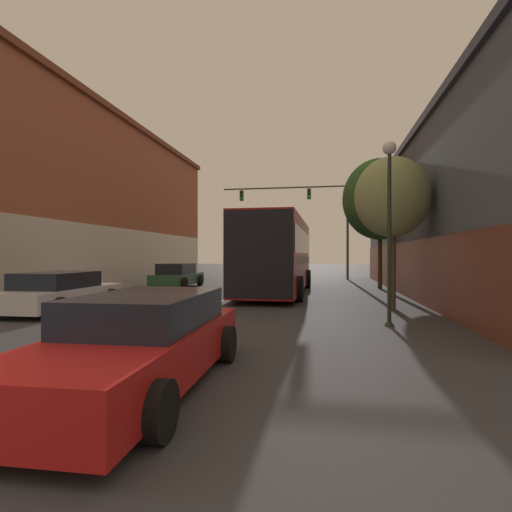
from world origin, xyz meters
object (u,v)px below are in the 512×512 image
(parked_car_left_mid, at_px, (60,292))
(street_tree_near, at_px, (392,198))
(street_tree_far, at_px, (380,199))
(street_lamp, at_px, (389,213))
(hatchback_foreground, at_px, (142,342))
(bus, at_px, (277,253))
(parked_car_left_near, at_px, (177,276))
(traffic_signal_gantry, at_px, (310,209))

(parked_car_left_mid, bearing_deg, street_tree_near, -78.85)
(street_tree_far, bearing_deg, street_tree_near, -94.71)
(street_lamp, height_order, street_tree_far, street_tree_far)
(hatchback_foreground, xyz_separation_m, street_tree_far, (5.32, 17.11, 4.20))
(bus, bearing_deg, street_tree_near, -136.36)
(street_tree_far, bearing_deg, parked_car_left_near, -174.43)
(hatchback_foreground, height_order, street_lamp, street_lamp)
(street_lamp, bearing_deg, hatchback_foreground, -126.76)
(hatchback_foreground, bearing_deg, traffic_signal_gantry, -4.07)
(traffic_signal_gantry, height_order, street_tree_near, traffic_signal_gantry)
(parked_car_left_near, relative_size, parked_car_left_mid, 0.92)
(street_tree_near, bearing_deg, hatchback_foreground, -117.68)
(parked_car_left_near, height_order, parked_car_left_mid, parked_car_left_near)
(parked_car_left_near, distance_m, parked_car_left_mid, 9.57)
(parked_car_left_near, xyz_separation_m, street_lamp, (9.74, -10.63, 2.22))
(traffic_signal_gantry, bearing_deg, hatchback_foreground, -92.88)
(bus, bearing_deg, street_tree_far, -54.78)
(traffic_signal_gantry, relative_size, street_tree_far, 1.37)
(parked_car_left_mid, distance_m, street_tree_near, 11.31)
(parked_car_left_mid, bearing_deg, parked_car_left_near, -3.09)
(parked_car_left_mid, relative_size, street_tree_near, 0.92)
(parked_car_left_mid, bearing_deg, bus, -42.57)
(street_tree_near, bearing_deg, traffic_signal_gantry, 101.50)
(parked_car_left_near, distance_m, street_tree_near, 12.97)
(parked_car_left_near, bearing_deg, traffic_signal_gantry, -36.70)
(traffic_signal_gantry, xyz_separation_m, street_lamp, (2.77, -19.96, -2.44))
(hatchback_foreground, xyz_separation_m, traffic_signal_gantry, (1.27, 25.37, 4.70))
(hatchback_foreground, bearing_deg, street_lamp, -37.96)
(parked_car_left_near, relative_size, street_tree_far, 0.62)
(street_tree_far, bearing_deg, street_lamp, -96.22)
(street_tree_near, xyz_separation_m, street_tree_far, (0.68, 8.27, 1.09))
(traffic_signal_gantry, bearing_deg, parked_car_left_near, -126.78)
(parked_car_left_near, relative_size, traffic_signal_gantry, 0.45)
(traffic_signal_gantry, distance_m, street_tree_far, 9.21)
(parked_car_left_mid, relative_size, street_tree_far, 0.67)
(bus, xyz_separation_m, hatchback_foreground, (-0.20, -13.55, -1.32))
(traffic_signal_gantry, bearing_deg, bus, -95.18)
(hatchback_foreground, bearing_deg, street_tree_near, -28.87)
(street_lamp, bearing_deg, bus, 115.27)
(bus, height_order, traffic_signal_gantry, traffic_signal_gantry)
(hatchback_foreground, xyz_separation_m, parked_car_left_mid, (-5.98, 6.48, -0.00))
(traffic_signal_gantry, xyz_separation_m, street_tree_near, (3.36, -16.53, -1.59))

